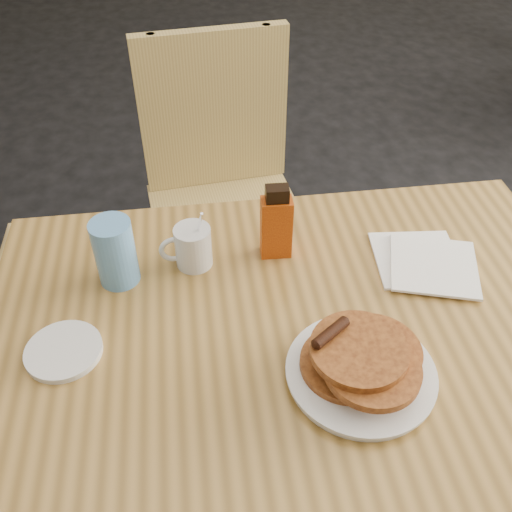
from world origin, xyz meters
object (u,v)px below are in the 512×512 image
at_px(pancake_plate, 361,365).
at_px(coffee_mug, 192,246).
at_px(main_table, 298,336).
at_px(blue_tumbler, 115,252).
at_px(chair_main_far, 222,172).
at_px(syrup_bottle, 276,224).

distance_m(pancake_plate, coffee_mug, 0.42).
distance_m(main_table, blue_tumbler, 0.39).
bearing_deg(pancake_plate, blue_tumbler, 139.56).
height_order(main_table, pancake_plate, pancake_plate).
xyz_separation_m(chair_main_far, blue_tumbler, (-0.30, -0.58, 0.23)).
distance_m(chair_main_far, blue_tumbler, 0.69).
height_order(coffee_mug, blue_tumbler, same).
xyz_separation_m(pancake_plate, coffee_mug, (-0.24, 0.35, 0.02)).
xyz_separation_m(main_table, syrup_bottle, (0.00, 0.20, 0.12)).
height_order(pancake_plate, coffee_mug, coffee_mug).
bearing_deg(blue_tumbler, main_table, -30.30).
bearing_deg(syrup_bottle, pancake_plate, -72.46).
xyz_separation_m(coffee_mug, blue_tumbler, (-0.15, -0.01, 0.02)).
xyz_separation_m(chair_main_far, pancake_plate, (0.09, -0.91, 0.19)).
bearing_deg(coffee_mug, syrup_bottle, -0.44).
bearing_deg(coffee_mug, chair_main_far, 76.08).
height_order(main_table, blue_tumbler, blue_tumbler).
xyz_separation_m(chair_main_far, syrup_bottle, (0.03, -0.57, 0.24)).
xyz_separation_m(syrup_bottle, blue_tumbler, (-0.33, -0.01, -0.01)).
relative_size(chair_main_far, coffee_mug, 6.96).
bearing_deg(pancake_plate, syrup_bottle, 100.61).
distance_m(main_table, chair_main_far, 0.78).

